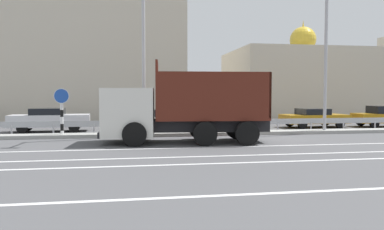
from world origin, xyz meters
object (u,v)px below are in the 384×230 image
parked_car_1 (50,119)px  street_lamp_1 (143,33)px  dump_truck (165,114)px  church_tower (302,71)px  median_road_sign (62,112)px  parked_car_2 (144,119)px  parked_car_3 (232,116)px  parked_car_4 (314,117)px  street_lamp_2 (327,39)px

parked_car_1 → street_lamp_1: bearing=52.0°
dump_truck → church_tower: 33.85m
median_road_sign → parked_car_2: (4.25, 3.66, -0.67)m
median_road_sign → parked_car_3: size_ratio=0.63×
median_road_sign → parked_car_4: size_ratio=0.57×
parked_car_3 → parked_car_4: parked_car_3 is taller
parked_car_1 → church_tower: bearing=125.1°
street_lamp_1 → parked_car_2: 6.15m
parked_car_1 → parked_car_3: 11.14m
parked_car_3 → parked_car_4: (5.71, 0.23, -0.13)m
dump_truck → parked_car_1: dump_truck is taller
parked_car_2 → church_tower: 29.55m
median_road_sign → parked_car_4: (15.57, 3.54, -0.67)m
dump_truck → church_tower: size_ratio=0.67×
parked_car_2 → parked_car_4: 11.32m
street_lamp_2 → dump_truck: bearing=-164.5°
street_lamp_2 → median_road_sign: bearing=179.3°
street_lamp_1 → dump_truck: bearing=-70.5°
church_tower → dump_truck: bearing=-125.9°
street_lamp_2 → parked_car_1: bearing=167.4°
street_lamp_2 → parked_car_4: size_ratio=2.22×
parked_car_1 → church_tower: 33.81m
church_tower → parked_car_4: bearing=-113.7°
dump_truck → parked_car_2: dump_truck is taller
parked_car_1 → church_tower: size_ratio=0.40×
dump_truck → parked_car_4: size_ratio=1.76×
street_lamp_2 → parked_car_2: 11.77m
median_road_sign → parked_car_4: bearing=12.8°
dump_truck → median_road_sign: 5.72m
parked_car_1 → parked_car_2: parked_car_1 is taller
street_lamp_2 → parked_car_3: bearing=142.4°
street_lamp_1 → parked_car_3: (5.73, 3.61, -4.57)m
median_road_sign → church_tower: 35.01m
parked_car_2 → parked_car_3: bearing=83.8°
street_lamp_1 → church_tower: church_tower is taller
median_road_sign → church_tower: church_tower is taller
parked_car_2 → street_lamp_2: bearing=66.7°
parked_car_1 → parked_car_2: size_ratio=1.12×
parked_car_4 → dump_truck: bearing=-61.4°
street_lamp_2 → church_tower: (10.37, 24.63, -0.13)m
dump_truck → parked_car_2: (-0.75, 6.42, -0.65)m
parked_car_2 → parked_car_4: size_ratio=0.95×
dump_truck → parked_car_2: size_ratio=1.86×
street_lamp_1 → street_lamp_2: street_lamp_1 is taller
church_tower → median_road_sign: bearing=-135.3°
parked_car_1 → street_lamp_2: bearing=73.4°
dump_truck → median_road_sign: (-5.01, 2.76, 0.03)m
street_lamp_1 → parked_car_3: size_ratio=2.45×
street_lamp_1 → parked_car_2: bearing=88.3°
street_lamp_2 → street_lamp_1: bearing=-179.2°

